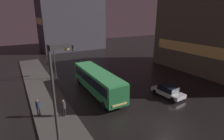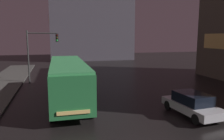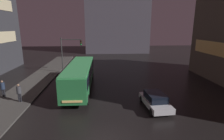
# 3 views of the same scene
# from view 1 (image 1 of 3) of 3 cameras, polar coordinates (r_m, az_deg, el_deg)

# --- Properties ---
(ground_plane) EXTENTS (120.00, 120.00, 0.00)m
(ground_plane) POSITION_cam_1_polar(r_m,az_deg,el_deg) (18.33, 18.05, -17.31)
(ground_plane) COLOR black
(sidewalk_left) EXTENTS (4.00, 48.00, 0.15)m
(sidewalk_left) POSITION_cam_1_polar(r_m,az_deg,el_deg) (22.26, -19.67, -10.64)
(sidewalk_left) COLOR #3D3A38
(sidewalk_left) RESTS_ON ground
(building_right_block) EXTENTS (10.07, 20.20, 13.49)m
(building_right_block) POSITION_cam_1_polar(r_m,az_deg,el_deg) (37.10, 30.64, 9.85)
(building_right_block) COLOR #4C4238
(building_right_block) RESTS_ON ground
(building_far_backdrop) EXTENTS (18.07, 12.00, 24.42)m
(building_far_backdrop) POSITION_cam_1_polar(r_m,az_deg,el_deg) (56.73, -13.74, 19.21)
(building_far_backdrop) COLOR #423D47
(building_far_backdrop) RESTS_ON ground
(bus_near) EXTENTS (2.78, 11.39, 3.12)m
(bus_near) POSITION_cam_1_polar(r_m,az_deg,el_deg) (23.38, -4.74, -3.22)
(bus_near) COLOR #236B38
(bus_near) RESTS_ON ground
(car_taxi) EXTENTS (2.19, 4.38, 1.46)m
(car_taxi) POSITION_cam_1_polar(r_m,az_deg,el_deg) (24.03, 17.77, -6.50)
(car_taxi) COLOR #B7B7BC
(car_taxi) RESTS_ON ground
(pedestrian_near) EXTENTS (0.54, 0.54, 1.84)m
(pedestrian_near) POSITION_cam_1_polar(r_m,az_deg,el_deg) (18.94, -15.56, -11.31)
(pedestrian_near) COLOR black
(pedestrian_near) RESTS_ON sidewalk_left
(pedestrian_far) EXTENTS (0.51, 0.51, 1.81)m
(pedestrian_far) POSITION_cam_1_polar(r_m,az_deg,el_deg) (19.88, -23.04, -10.77)
(pedestrian_far) COLOR black
(pedestrian_far) RESTS_ON sidewalk_left
(traffic_light_main) EXTENTS (3.35, 0.35, 5.76)m
(traffic_light_main) POSITION_cam_1_polar(r_m,az_deg,el_deg) (29.34, -16.14, 4.54)
(traffic_light_main) COLOR #2D2D2D
(traffic_light_main) RESTS_ON ground
(street_lamp_sidewalk) EXTENTS (1.25, 0.36, 8.55)m
(street_lamp_sidewalk) POSITION_cam_1_polar(r_m,az_deg,el_deg) (11.10, -17.44, -7.30)
(street_lamp_sidewalk) COLOR #2D2D2D
(street_lamp_sidewalk) RESTS_ON sidewalk_left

